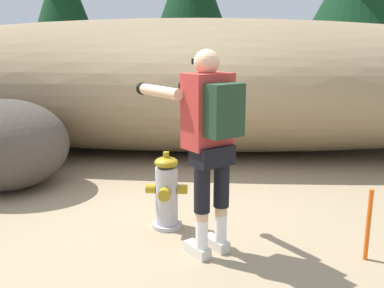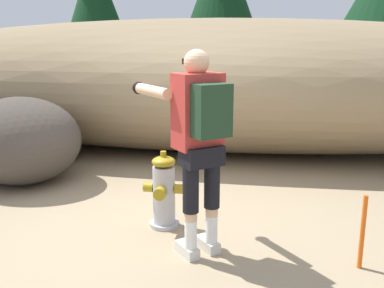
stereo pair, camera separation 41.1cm
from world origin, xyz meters
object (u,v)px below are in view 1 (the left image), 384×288
at_px(fire_hydrant, 167,193).
at_px(survey_stake, 368,225).
at_px(boulder_small, 28,148).
at_px(boulder_large, 6,145).
at_px(utility_worker, 208,129).

bearing_deg(fire_hydrant, survey_stake, -16.88).
height_order(fire_hydrant, boulder_small, fire_hydrant).
bearing_deg(survey_stake, boulder_small, 148.20).
height_order(fire_hydrant, boulder_large, boulder_large).
xyz_separation_m(utility_worker, survey_stake, (1.30, -0.04, -0.76)).
height_order(boulder_large, boulder_small, boulder_large).
bearing_deg(utility_worker, boulder_small, 7.77).
bearing_deg(boulder_small, utility_worker, -42.29).
bearing_deg(boulder_large, survey_stake, -22.01).
relative_size(fire_hydrant, utility_worker, 0.44).
height_order(utility_worker, survey_stake, utility_worker).
bearing_deg(survey_stake, fire_hydrant, 163.12).
height_order(utility_worker, boulder_large, utility_worker).
relative_size(boulder_large, boulder_small, 1.53).
distance_m(utility_worker, boulder_small, 3.64).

